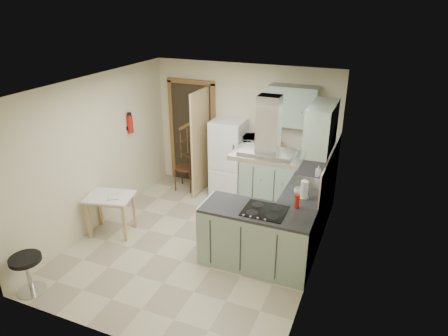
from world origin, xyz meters
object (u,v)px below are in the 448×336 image
at_px(fridge, 229,158).
at_px(extractor_hood, 267,155).
at_px(bentwood_chair, 185,168).
at_px(drop_leaf_table, 112,214).
at_px(stool, 29,274).
at_px(microwave, 259,145).
at_px(peninsula, 257,238).

xyz_separation_m(fridge, extractor_hood, (1.32, -1.98, 0.97)).
bearing_deg(extractor_hood, bentwood_chair, 140.06).
bearing_deg(drop_leaf_table, stool, -107.25).
height_order(stool, microwave, microwave).
height_order(peninsula, extractor_hood, extractor_hood).
relative_size(extractor_hood, microwave, 1.45).
distance_m(extractor_hood, bentwood_chair, 3.13).
distance_m(extractor_hood, drop_leaf_table, 2.90).
xyz_separation_m(peninsula, microwave, (-0.64, 2.02, 0.62)).
distance_m(peninsula, extractor_hood, 1.27).
relative_size(peninsula, bentwood_chair, 1.69).
bearing_deg(microwave, bentwood_chair, 163.90).
bearing_deg(bentwood_chair, fridge, 5.74).
height_order(peninsula, microwave, microwave).
relative_size(extractor_hood, bentwood_chair, 0.98).
bearing_deg(bentwood_chair, peninsula, -44.99).
bearing_deg(extractor_hood, fridge, 123.79).
xyz_separation_m(peninsula, bentwood_chair, (-2.09, 1.84, 0.01)).
relative_size(peninsula, extractor_hood, 1.72).
relative_size(peninsula, stool, 2.87).
xyz_separation_m(extractor_hood, microwave, (-0.74, 2.02, -0.65)).
relative_size(drop_leaf_table, microwave, 1.16).
xyz_separation_m(bentwood_chair, microwave, (1.46, 0.18, 0.61)).
xyz_separation_m(extractor_hood, bentwood_chair, (-2.19, 1.84, -1.26)).
xyz_separation_m(bentwood_chair, stool, (-0.47, -3.53, -0.19)).
distance_m(drop_leaf_table, stool, 1.61).
height_order(fridge, microwave, fridge).
distance_m(peninsula, stool, 3.07).
relative_size(bentwood_chair, microwave, 1.47).
height_order(extractor_hood, microwave, extractor_hood).
bearing_deg(drop_leaf_table, peninsula, -10.95).
bearing_deg(extractor_hood, stool, -147.52).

